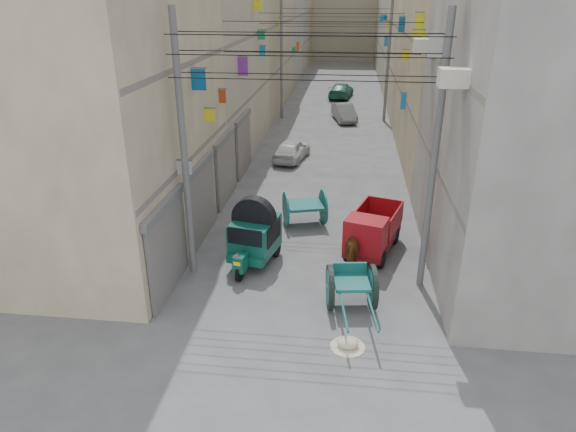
# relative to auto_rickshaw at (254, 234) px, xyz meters

# --- Properties ---
(ground) EXTENTS (140.00, 140.00, 0.00)m
(ground) POSITION_rel_auto_rickshaw_xyz_m (1.72, -6.80, -1.04)
(ground) COLOR #4A4A4C
(ground) RESTS_ON ground
(building_row_left) EXTENTS (8.00, 62.00, 14.00)m
(building_row_left) POSITION_rel_auto_rickshaw_xyz_m (-6.28, 27.32, 5.42)
(building_row_left) COLOR beige
(building_row_left) RESTS_ON ground
(building_row_right) EXTENTS (8.00, 62.00, 14.00)m
(building_row_right) POSITION_rel_auto_rickshaw_xyz_m (9.71, 27.32, 5.42)
(building_row_right) COLOR #A09C96
(building_row_right) RESTS_ON ground
(end_cap_building) EXTENTS (22.00, 10.00, 13.00)m
(end_cap_building) POSITION_rel_auto_rickshaw_xyz_m (1.72, 59.20, 5.46)
(end_cap_building) COLOR tan
(end_cap_building) RESTS_ON ground
(shutters_left) EXTENTS (0.18, 14.40, 2.88)m
(shutters_left) POSITION_rel_auto_rickshaw_xyz_m (-2.20, 3.57, 0.45)
(shutters_left) COLOR #4C4B50
(shutters_left) RESTS_ON ground
(signboards) EXTENTS (8.22, 40.52, 5.67)m
(signboards) POSITION_rel_auto_rickshaw_xyz_m (1.71, 14.86, 2.39)
(signboards) COLOR yellow
(signboards) RESTS_ON ground
(ac_units) EXTENTS (0.70, 6.55, 3.35)m
(ac_units) POSITION_rel_auto_rickshaw_xyz_m (5.37, 0.86, 6.39)
(ac_units) COLOR beige
(ac_units) RESTS_ON ground
(utility_poles) EXTENTS (7.40, 22.20, 8.00)m
(utility_poles) POSITION_rel_auto_rickshaw_xyz_m (1.72, 10.20, 2.96)
(utility_poles) COLOR #5C5C5E
(utility_poles) RESTS_ON ground
(overhead_cables) EXTENTS (7.40, 22.52, 1.12)m
(overhead_cables) POSITION_rel_auto_rickshaw_xyz_m (1.72, 7.60, 5.73)
(overhead_cables) COLOR black
(overhead_cables) RESTS_ON ground
(auto_rickshaw) EXTENTS (1.76, 2.60, 1.77)m
(auto_rickshaw) POSITION_rel_auto_rickshaw_xyz_m (0.00, 0.00, 0.00)
(auto_rickshaw) COLOR black
(auto_rickshaw) RESTS_ON ground
(tonga_cart) EXTENTS (1.51, 2.99, 1.30)m
(tonga_cart) POSITION_rel_auto_rickshaw_xyz_m (3.19, -2.31, -0.37)
(tonga_cart) COLOR black
(tonga_cart) RESTS_ON ground
(mini_truck) EXTENTS (2.13, 3.20, 1.65)m
(mini_truck) POSITION_rel_auto_rickshaw_xyz_m (3.82, 0.88, -0.25)
(mini_truck) COLOR black
(mini_truck) RESTS_ON ground
(second_cart) EXTENTS (1.86, 1.74, 1.36)m
(second_cart) POSITION_rel_auto_rickshaw_xyz_m (1.37, 3.22, -0.32)
(second_cart) COLOR #145955
(second_cart) RESTS_ON ground
(feed_sack) EXTENTS (0.55, 0.44, 0.28)m
(feed_sack) POSITION_rel_auto_rickshaw_xyz_m (3.14, -4.16, -0.90)
(feed_sack) COLOR beige
(feed_sack) RESTS_ON ground
(horse) EXTENTS (0.87, 1.80, 1.49)m
(horse) POSITION_rel_auto_rickshaw_xyz_m (3.38, 0.11, -0.29)
(horse) COLOR maroon
(horse) RESTS_ON ground
(distant_car_white) EXTENTS (1.94, 3.51, 1.13)m
(distant_car_white) POSITION_rel_auto_rickshaw_xyz_m (-0.05, 11.45, -0.48)
(distant_car_white) COLOR beige
(distant_car_white) RESTS_ON ground
(distant_car_grey) EXTENTS (1.99, 3.68, 1.15)m
(distant_car_grey) POSITION_rel_auto_rickshaw_xyz_m (2.55, 20.96, -0.47)
(distant_car_grey) COLOR #5D6361
(distant_car_grey) RESTS_ON ground
(distant_car_green) EXTENTS (2.26, 4.37, 1.21)m
(distant_car_green) POSITION_rel_auto_rickshaw_xyz_m (2.12, 29.55, -0.43)
(distant_car_green) COLOR #226450
(distant_car_green) RESTS_ON ground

